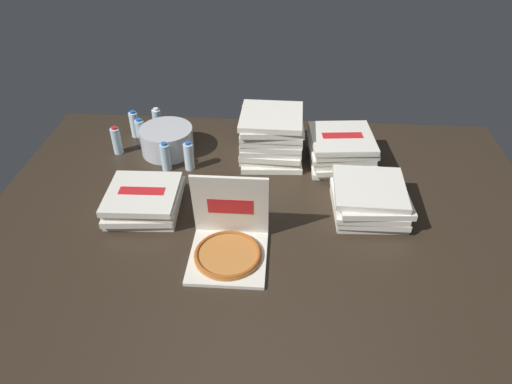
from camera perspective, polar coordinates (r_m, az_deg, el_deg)
The scene contains 13 objects.
ground_plane at distance 2.61m, azimuth 0.95°, elevation -3.99°, with size 3.20×2.40×0.02m, color #2D2319.
open_pizza_box at distance 2.39m, azimuth -3.38°, elevation -6.21°, with size 0.39×0.40×0.41m.
pizza_stack_left_mid at distance 2.70m, azimuth 13.70°, elevation -0.96°, with size 0.43×0.43×0.18m.
pizza_stack_right_far at distance 3.07m, azimuth 10.39°, elevation 5.11°, with size 0.44×0.44×0.22m.
pizza_stack_center_near at distance 3.07m, azimuth 1.92°, elevation 6.86°, with size 0.41×0.43×0.32m.
pizza_stack_right_near at distance 2.72m, azimuth -13.57°, elevation -0.99°, with size 0.43×0.43×0.15m.
ice_bucket at distance 3.22m, azimuth -10.82°, elevation 6.24°, with size 0.35×0.35×0.18m, color #B7BABF.
water_bottle_0 at distance 3.34m, azimuth -13.93°, elevation 7.10°, with size 0.06×0.06×0.20m.
water_bottle_1 at distance 3.01m, azimuth -8.20°, elevation 4.35°, with size 0.06×0.06×0.20m.
water_bottle_2 at distance 3.28m, azimuth -16.67°, elevation 6.04°, with size 0.06×0.06×0.20m.
water_bottle_3 at distance 3.45m, azimuth -14.63°, elevation 8.01°, with size 0.06×0.06×0.20m.
water_bottle_4 at distance 3.03m, azimuth -10.99°, elevation 4.23°, with size 0.06×0.06×0.20m.
water_bottle_5 at distance 3.45m, azimuth -11.97°, elevation 8.44°, with size 0.06×0.06×0.20m.
Camera 1 is at (0.09, -1.96, 1.71)m, focal length 32.72 mm.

